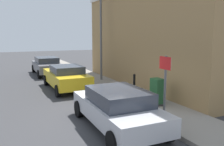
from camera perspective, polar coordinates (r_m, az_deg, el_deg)
ground at (r=9.53m, az=-0.77°, el=-10.15°), size 80.00×80.00×0.00m
sidewalk at (r=15.64m, az=-3.18°, el=-2.23°), size 2.22×30.00×0.15m
corner_building at (r=16.04m, az=15.15°, el=12.48°), size 6.95×11.97×8.35m
car_silver at (r=8.11m, az=1.33°, el=-8.23°), size 2.07×4.35×1.37m
car_yellow at (r=14.07m, az=-10.90°, el=-0.89°), size 1.96×4.36×1.41m
car_grey at (r=19.75m, az=-15.33°, el=1.80°), size 1.97×4.40×1.40m
utility_cabinet at (r=10.49m, az=10.74°, el=-4.64°), size 0.46×0.61×1.15m
bollard_near_cabinet at (r=12.21m, az=5.34°, el=-2.46°), size 0.14×0.14×1.04m
street_sign at (r=8.36m, az=12.59°, el=-1.33°), size 0.08×0.60×2.30m
lamppost at (r=15.91m, az=-2.65°, el=9.66°), size 0.20×0.44×5.72m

